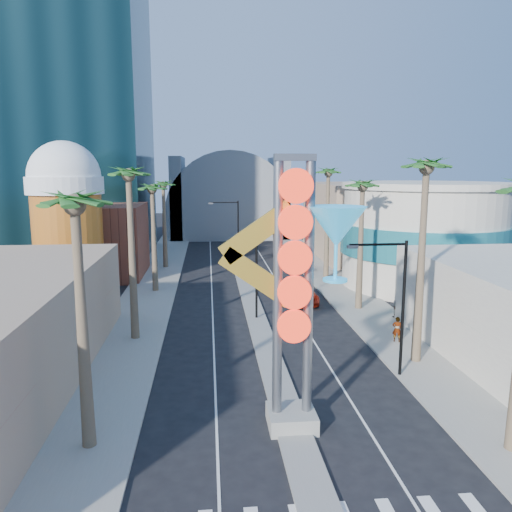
{
  "coord_description": "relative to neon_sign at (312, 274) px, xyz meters",
  "views": [
    {
      "loc": [
        -3.72,
        -18.41,
        11.91
      ],
      "look_at": [
        -0.19,
        18.41,
        5.44
      ],
      "focal_mm": 35.0,
      "sensor_mm": 36.0,
      "label": 1
    }
  ],
  "objects": [
    {
      "name": "sidewalk_west",
      "position": [
        -10.32,
        32.04,
        -7.23
      ],
      "size": [
        5.0,
        100.0,
        0.15
      ],
      "primitive_type": "cube",
      "color": "gray",
      "rests_on": "ground"
    },
    {
      "name": "streetlight_1",
      "position": [
        -1.36,
        41.04,
        -2.43
      ],
      "size": [
        3.79,
        0.25,
        8.0
      ],
      "color": "black",
      "rests_on": "ground"
    },
    {
      "name": "filler_east",
      "position": [
        15.18,
        45.04,
        -2.31
      ],
      "size": [
        10.0,
        20.0,
        10.0
      ],
      "primitive_type": "cube",
      "color": "tan",
      "rests_on": "ground"
    },
    {
      "name": "palm_1",
      "position": [
        -9.82,
        13.04,
        3.52
      ],
      "size": [
        2.4,
        2.4,
        12.7
      ],
      "color": "brown",
      "rests_on": "ground"
    },
    {
      "name": "median",
      "position": [
        -0.82,
        35.04,
        -7.23
      ],
      "size": [
        1.6,
        84.0,
        0.15
      ],
      "primitive_type": "cube",
      "color": "gray",
      "rests_on": "ground"
    },
    {
      "name": "palm_7",
      "position": [
        8.18,
        31.04,
        3.52
      ],
      "size": [
        2.4,
        2.4,
        12.7
      ],
      "color": "brown",
      "rests_on": "ground"
    },
    {
      "name": "streetlight_2",
      "position": [
        5.91,
        5.04,
        -2.47
      ],
      "size": [
        3.45,
        0.25,
        8.0
      ],
      "color": "black",
      "rests_on": "ground"
    },
    {
      "name": "hotel_tower",
      "position": [
        -22.82,
        49.04,
        17.69
      ],
      "size": [
        20.0,
        20.0,
        50.0
      ],
      "primitive_type": "cube",
      "color": "black",
      "rests_on": "ground"
    },
    {
      "name": "pedestrian_b",
      "position": [
        10.33,
        16.03,
        -6.2
      ],
      "size": [
        1.13,
        1.01,
        1.92
      ],
      "primitive_type": "imported",
      "rotation": [
        0.0,
        0.0,
        2.78
      ],
      "color": "gray",
      "rests_on": "sidewalk_east"
    },
    {
      "name": "ground",
      "position": [
        -0.82,
        -2.96,
        -7.31
      ],
      "size": [
        240.0,
        240.0,
        0.0
      ],
      "primitive_type": "plane",
      "color": "black",
      "rests_on": "ground"
    },
    {
      "name": "beer_mug",
      "position": [
        -17.82,
        27.04,
        0.54
      ],
      "size": [
        7.0,
        7.0,
        14.5
      ],
      "color": "#B26817",
      "rests_on": "ground"
    },
    {
      "name": "pedestrian_a",
      "position": [
        8.27,
        10.45,
        -6.27
      ],
      "size": [
        0.75,
        0.6,
        1.77
      ],
      "primitive_type": "imported",
      "rotation": [
        0.0,
        0.0,
        2.82
      ],
      "color": "gray",
      "rests_on": "sidewalk_east"
    },
    {
      "name": "palm_5",
      "position": [
        8.18,
        7.04,
        3.96
      ],
      "size": [
        2.4,
        2.4,
        13.2
      ],
      "color": "brown",
      "rests_on": "ground"
    },
    {
      "name": "palm_0",
      "position": [
        -9.82,
        -0.96,
        2.62
      ],
      "size": [
        2.4,
        2.4,
        11.7
      ],
      "color": "brown",
      "rests_on": "ground"
    },
    {
      "name": "red_pickup",
      "position": [
        3.69,
        21.73,
        -6.52
      ],
      "size": [
        2.86,
        5.79,
        1.58
      ],
      "primitive_type": "imported",
      "rotation": [
        0.0,
        0.0,
        -0.04
      ],
      "color": "#AD1D0D",
      "rests_on": "ground"
    },
    {
      "name": "turquoise_building",
      "position": [
        17.18,
        27.04,
        -2.06
      ],
      "size": [
        16.6,
        16.6,
        10.6
      ],
      "color": "beige",
      "rests_on": "ground"
    },
    {
      "name": "neon_sign",
      "position": [
        0.0,
        0.0,
        0.0
      ],
      "size": [
        6.53,
        2.6,
        12.55
      ],
      "color": "gray",
      "rests_on": "ground"
    },
    {
      "name": "sidewalk_east",
      "position": [
        8.68,
        32.04,
        -7.23
      ],
      "size": [
        5.0,
        100.0,
        0.15
      ],
      "primitive_type": "cube",
      "color": "gray",
      "rests_on": "ground"
    },
    {
      "name": "palm_3",
      "position": [
        -9.82,
        39.04,
        2.17
      ],
      "size": [
        2.4,
        2.4,
        11.2
      ],
      "color": "brown",
      "rests_on": "ground"
    },
    {
      "name": "palm_2",
      "position": [
        -9.82,
        27.04,
        2.17
      ],
      "size": [
        2.4,
        2.4,
        11.2
      ],
      "color": "brown",
      "rests_on": "ground"
    },
    {
      "name": "palm_6",
      "position": [
        8.18,
        19.04,
        2.62
      ],
      "size": [
        2.4,
        2.4,
        11.7
      ],
      "color": "brown",
      "rests_on": "ground"
    },
    {
      "name": "brick_filler_west",
      "position": [
        -16.82,
        35.04,
        -3.31
      ],
      "size": [
        10.0,
        10.0,
        8.0
      ],
      "primitive_type": "cube",
      "color": "brown",
      "rests_on": "ground"
    },
    {
      "name": "streetlight_0",
      "position": [
        -0.27,
        17.04,
        -2.43
      ],
      "size": [
        3.79,
        0.25,
        8.0
      ],
      "color": "black",
      "rests_on": "ground"
    },
    {
      "name": "canopy",
      "position": [
        -0.82,
        69.04,
        -3.0
      ],
      "size": [
        22.0,
        16.0,
        22.0
      ],
      "color": "slate",
      "rests_on": "ground"
    }
  ]
}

